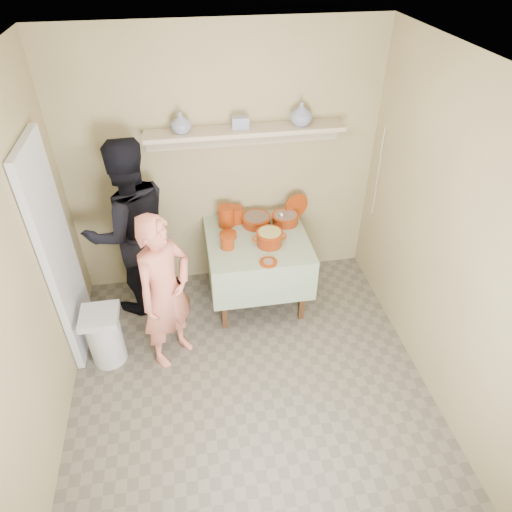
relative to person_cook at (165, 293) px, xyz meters
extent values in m
plane|color=#665F50|center=(0.63, -0.65, -0.74)|extent=(3.50, 3.50, 0.00)
cube|color=silver|center=(-0.83, 0.30, 0.26)|extent=(0.06, 0.70, 2.00)
cylinder|color=maroon|center=(0.61, 0.90, 0.12)|extent=(0.16, 0.16, 0.21)
cylinder|color=maroon|center=(0.72, 0.94, 0.10)|extent=(0.14, 0.14, 0.17)
cylinder|color=maroon|center=(0.58, 0.52, 0.08)|extent=(0.13, 0.13, 0.13)
cylinder|color=maroon|center=(0.61, 0.68, 0.04)|extent=(0.16, 0.16, 0.05)
cylinder|color=maroon|center=(1.34, 0.96, 0.14)|extent=(0.25, 0.11, 0.26)
imported|color=navy|center=(1.33, 0.97, 1.08)|extent=(0.24, 0.24, 0.21)
imported|color=navy|center=(0.27, 0.97, 1.07)|extent=(0.24, 0.24, 0.18)
cube|color=navy|center=(0.78, 0.98, 1.03)|extent=(0.15, 0.11, 0.11)
imported|color=#DC755F|center=(0.00, 0.00, 0.00)|extent=(0.64, 0.63, 1.49)
imported|color=black|center=(-0.29, 0.76, 0.15)|extent=(1.07, 0.96, 1.79)
cube|color=tan|center=(0.63, 1.11, 0.56)|extent=(3.00, 0.02, 2.60)
cube|color=tan|center=(-0.88, -0.65, 0.56)|extent=(0.02, 3.50, 2.60)
cube|color=tan|center=(2.14, -0.65, 0.56)|extent=(0.02, 3.50, 2.60)
cube|color=silver|center=(0.63, -0.65, 1.87)|extent=(3.00, 3.50, 0.02)
cube|color=#4C2D16|center=(0.50, 0.25, -0.39)|extent=(0.05, 0.05, 0.71)
cube|color=#4C2D16|center=(1.26, 0.25, -0.39)|extent=(0.05, 0.05, 0.71)
cube|color=#4C2D16|center=(0.50, 1.01, -0.39)|extent=(0.05, 0.05, 0.71)
cube|color=#4C2D16|center=(1.26, 1.01, -0.39)|extent=(0.05, 0.05, 0.71)
cube|color=#4C2D16|center=(0.88, 0.63, -0.01)|extent=(0.90, 0.90, 0.04)
cube|color=#29591E|center=(0.88, 0.63, 0.01)|extent=(0.96, 0.96, 0.01)
cube|color=#29591E|center=(0.88, 0.15, -0.20)|extent=(0.96, 0.01, 0.44)
cube|color=#29591E|center=(0.88, 1.11, -0.20)|extent=(0.96, 0.01, 0.44)
cube|color=#29591E|center=(0.40, 0.63, -0.20)|extent=(0.01, 0.96, 0.44)
cube|color=#29591E|center=(1.36, 0.63, -0.20)|extent=(0.01, 0.96, 0.44)
cylinder|color=#641702|center=(0.91, 0.86, 0.07)|extent=(0.28, 0.28, 0.09)
cylinder|color=maroon|center=(0.91, 0.86, 0.11)|extent=(0.30, 0.30, 0.01)
cylinder|color=brown|center=(0.91, 0.86, 0.09)|extent=(0.25, 0.25, 0.05)
cylinder|color=#641702|center=(1.20, 0.84, 0.07)|extent=(0.26, 0.26, 0.09)
cylinder|color=maroon|center=(1.20, 0.84, 0.11)|extent=(0.28, 0.28, 0.01)
cylinder|color=#8C6B54|center=(1.20, 0.84, 0.09)|extent=(0.23, 0.23, 0.05)
cylinder|color=silver|center=(1.20, 0.71, 0.20)|extent=(0.01, 0.22, 0.16)
sphere|color=silver|center=(1.16, 0.83, 0.12)|extent=(0.07, 0.07, 0.07)
cylinder|color=#641702|center=(0.97, 0.51, 0.09)|extent=(0.24, 0.24, 0.14)
cylinder|color=maroon|center=(0.97, 0.51, 0.15)|extent=(0.25, 0.25, 0.01)
cylinder|color=tan|center=(0.97, 0.51, 0.14)|extent=(0.21, 0.21, 0.05)
torus|color=maroon|center=(0.85, 0.51, 0.10)|extent=(0.09, 0.02, 0.09)
torus|color=maroon|center=(1.09, 0.51, 0.10)|extent=(0.09, 0.02, 0.09)
cylinder|color=maroon|center=(0.91, 0.23, 0.03)|extent=(0.16, 0.16, 0.02)
cylinder|color=#8C6B54|center=(0.91, 0.23, 0.04)|extent=(0.09, 0.09, 0.01)
cube|color=tan|center=(0.83, 0.97, 0.96)|extent=(1.80, 0.25, 0.04)
cube|color=tan|center=(0.83, 1.09, 0.86)|extent=(1.80, 0.02, 0.18)
cylinder|color=silver|center=(-0.58, 0.03, -0.49)|extent=(0.30, 0.30, 0.50)
cube|color=silver|center=(-0.58, 0.03, -0.21)|extent=(0.32, 0.32, 0.06)
cylinder|color=silver|center=(2.10, 0.85, 0.81)|extent=(0.01, 0.01, 0.30)
cylinder|color=silver|center=(2.10, 0.83, 0.51)|extent=(0.01, 0.01, 0.30)
cylinder|color=silver|center=(2.10, 0.81, 0.21)|extent=(0.01, 0.01, 0.30)
camera|label=1|loc=(0.27, -2.90, 2.53)|focal=32.00mm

